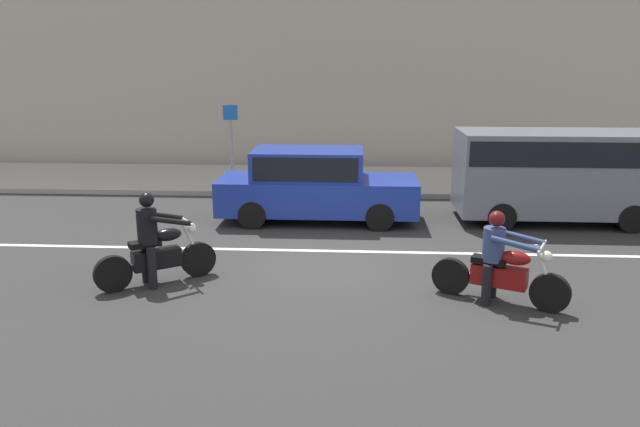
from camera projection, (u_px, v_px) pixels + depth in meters
name	position (u px, v px, depth m)	size (l,w,h in m)	color
ground_plane	(325.00, 266.00, 11.45)	(80.00, 80.00, 0.00)	#2B2B2B
sidewalk_slab	(339.00, 180.00, 19.18)	(40.00, 4.40, 0.14)	#99968E
lane_marking_stripe	(368.00, 252.00, 12.28)	(18.00, 0.14, 0.01)	silver
motorcycle_with_rider_black_leather	(155.00, 247.00, 10.38)	(1.81, 1.29, 1.63)	black
motorcycle_with_rider_denim_blue	(499.00, 266.00, 9.59)	(2.02, 1.09, 1.50)	black
parked_sedan_cobalt_blue	(314.00, 184.00, 14.44)	(4.68, 1.82, 1.72)	navy
parked_van_slate_gray	(558.00, 170.00, 14.27)	(4.63, 1.96, 2.15)	slate
street_sign_post	(231.00, 134.00, 18.49)	(0.44, 0.08, 2.32)	gray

